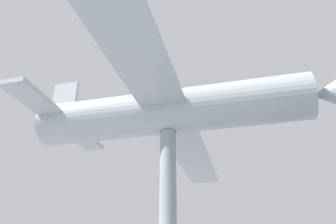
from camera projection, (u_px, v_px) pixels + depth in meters
name	position (u px, v px, depth m)	size (l,w,h in m)	color
suspended_airplane	(174.00, 111.00, 12.71)	(20.57, 12.45, 2.86)	#B2B7BC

